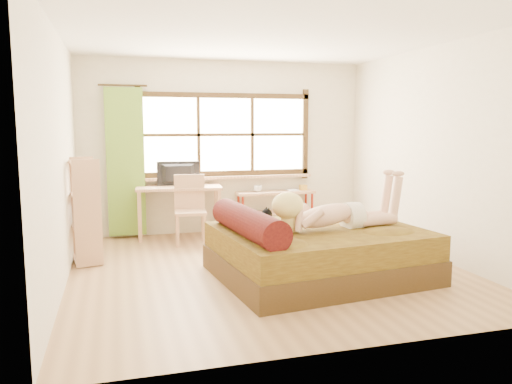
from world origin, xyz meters
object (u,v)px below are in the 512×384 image
object	(u,v)px
bed	(315,251)
woman	(334,199)
chair	(190,205)
kitten	(255,218)
bookshelf	(85,210)
pipe_shelf	(276,202)
desk	(179,193)

from	to	relation	value
bed	woman	world-z (taller)	woman
chair	bed	bearing A→B (deg)	-55.66
kitten	bookshelf	size ratio (longest dim) A/B	0.26
bed	kitten	world-z (taller)	bed
woman	bookshelf	bearing A→B (deg)	146.09
pipe_shelf	bookshelf	world-z (taller)	bookshelf
bed	desk	xyz separation A→B (m)	(-1.22, 2.40, 0.38)
desk	chair	bearing A→B (deg)	-67.40
kitten	woman	bearing A→B (deg)	-16.59
kitten	bookshelf	xyz separation A→B (m)	(-1.85, 1.24, -0.03)
bed	bookshelf	size ratio (longest dim) A/B	1.86
woman	desk	world-z (taller)	woman
woman	pipe_shelf	xyz separation A→B (m)	(0.16, 2.56, -0.41)
woman	pipe_shelf	distance (m)	2.60
woman	desk	distance (m)	2.83
chair	bookshelf	bearing A→B (deg)	-148.12
woman	pipe_shelf	bearing A→B (deg)	79.67
bed	pipe_shelf	distance (m)	2.55
chair	pipe_shelf	world-z (taller)	chair
pipe_shelf	bookshelf	distance (m)	3.11
bed	woman	distance (m)	0.62
kitten	bed	bearing A→B (deg)	-15.90
chair	bookshelf	distance (m)	1.57
desk	pipe_shelf	distance (m)	1.60
bed	kitten	distance (m)	0.78
kitten	pipe_shelf	bearing A→B (deg)	60.11
bed	pipe_shelf	xyz separation A→B (m)	(0.36, 2.52, 0.17)
kitten	bookshelf	bearing A→B (deg)	139.31
woman	chair	size ratio (longest dim) A/B	1.56
bookshelf	woman	bearing A→B (deg)	-37.45
woman	chair	distance (m)	2.48
bed	chair	distance (m)	2.33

